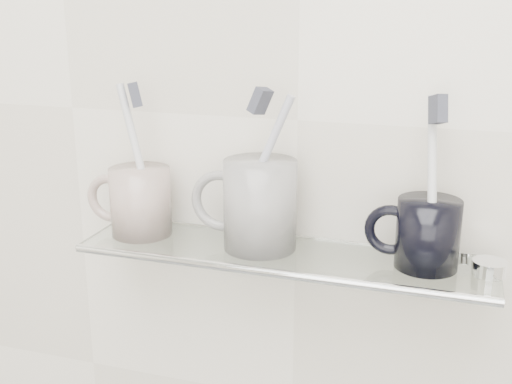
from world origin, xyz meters
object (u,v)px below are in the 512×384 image
at_px(mug_left, 141,201).
at_px(mug_center, 260,205).
at_px(shelf_glass, 283,255).
at_px(mug_right, 428,234).

distance_m(mug_left, mug_center, 0.16).
relative_size(shelf_glass, mug_left, 5.71).
xyz_separation_m(mug_center, mug_right, (0.20, 0.00, -0.01)).
bearing_deg(mug_center, mug_right, -0.43).
bearing_deg(mug_right, mug_center, -155.79).
distance_m(shelf_glass, mug_center, 0.07).
distance_m(shelf_glass, mug_right, 0.17).
bearing_deg(shelf_glass, mug_left, 178.50).
bearing_deg(mug_center, mug_left, 179.57).
xyz_separation_m(mug_left, mug_right, (0.36, 0.00, -0.00)).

